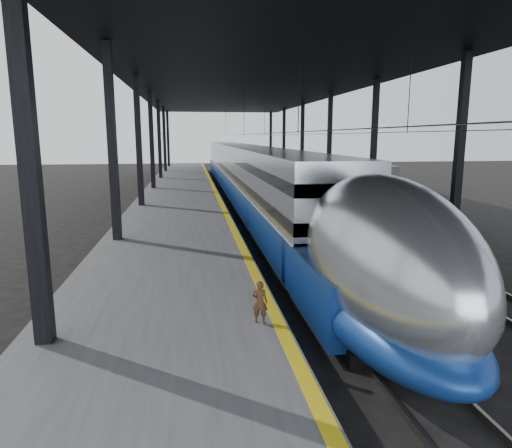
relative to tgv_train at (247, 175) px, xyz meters
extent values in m
plane|color=black|center=(-2.00, -23.35, -2.13)|extent=(160.00, 160.00, 0.00)
cube|color=#4C4C4F|center=(-5.50, -3.35, -1.63)|extent=(6.00, 80.00, 1.00)
cube|color=yellow|center=(-2.70, -3.35, -1.12)|extent=(0.30, 80.00, 0.01)
cube|color=slate|center=(-0.72, -3.35, -2.05)|extent=(0.08, 80.00, 0.16)
cube|color=slate|center=(0.72, -3.35, -2.05)|extent=(0.08, 80.00, 0.16)
cube|color=slate|center=(4.28, -3.35, -2.05)|extent=(0.08, 80.00, 0.16)
cube|color=slate|center=(5.72, -3.35, -2.05)|extent=(0.08, 80.00, 0.16)
cube|color=black|center=(-7.80, -28.35, 2.37)|extent=(0.35, 0.35, 9.00)
cube|color=black|center=(-7.80, -18.35, 2.37)|extent=(0.35, 0.35, 9.00)
cube|color=black|center=(7.60, -18.35, 2.37)|extent=(0.35, 0.35, 9.00)
cube|color=black|center=(-7.80, -8.35, 2.37)|extent=(0.35, 0.35, 9.00)
cube|color=black|center=(7.60, -8.35, 2.37)|extent=(0.35, 0.35, 9.00)
cube|color=black|center=(-7.80, 1.65, 2.37)|extent=(0.35, 0.35, 9.00)
cube|color=black|center=(7.60, 1.65, 2.37)|extent=(0.35, 0.35, 9.00)
cube|color=black|center=(-7.80, 11.65, 2.37)|extent=(0.35, 0.35, 9.00)
cube|color=black|center=(7.60, 11.65, 2.37)|extent=(0.35, 0.35, 9.00)
cube|color=black|center=(-7.80, 21.65, 2.37)|extent=(0.35, 0.35, 9.00)
cube|color=black|center=(7.60, 21.65, 2.37)|extent=(0.35, 0.35, 9.00)
cube|color=black|center=(-7.80, 31.65, 2.37)|extent=(0.35, 0.35, 9.00)
cube|color=black|center=(7.60, 31.65, 2.37)|extent=(0.35, 0.35, 9.00)
cube|color=black|center=(-0.10, -3.35, 7.12)|extent=(18.00, 75.00, 0.45)
cylinder|color=slate|center=(0.00, -3.35, 3.37)|extent=(0.03, 74.00, 0.03)
cylinder|color=slate|center=(5.00, -3.35, 3.37)|extent=(0.03, 74.00, 0.03)
cube|color=#B9BCC0|center=(0.00, 4.01, 0.31)|extent=(3.07, 57.00, 4.23)
cube|color=navy|center=(0.00, 2.51, -1.02)|extent=(3.15, 62.00, 1.64)
cube|color=silver|center=(0.00, 4.01, -0.17)|extent=(3.17, 57.00, 0.11)
cube|color=black|center=(0.00, 4.01, 1.52)|extent=(3.11, 57.00, 0.44)
cube|color=black|center=(0.00, 4.01, 0.31)|extent=(3.11, 57.00, 0.44)
ellipsoid|color=#B9BCC0|center=(0.00, -27.49, 0.15)|extent=(3.07, 8.40, 4.23)
ellipsoid|color=navy|center=(0.00, -27.49, -1.07)|extent=(3.15, 8.40, 1.80)
ellipsoid|color=black|center=(0.00, -30.09, 0.99)|extent=(1.59, 2.20, 0.95)
cube|color=black|center=(0.00, -27.49, -1.93)|extent=(2.33, 2.60, 0.40)
cube|color=black|center=(0.00, -5.49, -1.93)|extent=(2.33, 2.60, 0.40)
cube|color=navy|center=(5.00, -6.16, -0.21)|extent=(2.68, 18.00, 3.64)
cube|color=gray|center=(5.00, -14.56, -0.21)|extent=(2.73, 1.20, 3.69)
cube|color=black|center=(5.00, -15.18, 0.60)|extent=(1.63, 0.06, 0.81)
cube|color=#AE0D28|center=(5.00, -15.18, -0.64)|extent=(1.15, 0.06, 0.53)
cube|color=gray|center=(5.00, 12.84, -0.21)|extent=(2.68, 18.00, 3.64)
cube|color=gray|center=(5.00, 31.84, -0.21)|extent=(2.68, 18.00, 3.64)
cube|color=black|center=(5.00, -12.16, -1.95)|extent=(2.11, 2.40, 0.36)
cube|color=black|center=(5.00, 9.84, -1.95)|extent=(2.11, 2.40, 0.36)
imported|color=#452917|center=(-3.13, -28.02, -0.62)|extent=(0.43, 0.34, 1.02)
camera|label=1|loc=(-4.65, -37.97, 3.16)|focal=32.00mm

